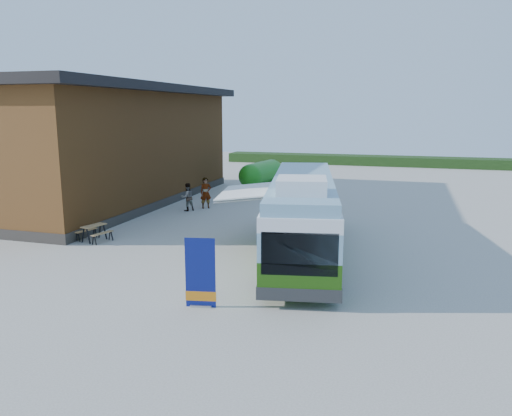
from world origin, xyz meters
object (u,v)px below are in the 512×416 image
(slurry_tanker, at_px, (261,174))
(person_a, at_px, (206,193))
(banner, at_px, (200,279))
(bus, at_px, (302,213))
(picnic_table, at_px, (94,229))
(person_b, at_px, (187,197))

(slurry_tanker, bearing_deg, person_a, -91.27)
(banner, xyz_separation_m, person_a, (-5.88, 14.62, 0.06))
(bus, xyz_separation_m, banner, (-1.81, -6.41, -0.89))
(picnic_table, xyz_separation_m, person_a, (1.90, 8.78, 0.39))
(picnic_table, height_order, slurry_tanker, slurry_tanker)
(person_b, distance_m, slurry_tanker, 9.06)
(bus, height_order, slurry_tanker, bus)
(bus, distance_m, banner, 6.72)
(person_b, relative_size, slurry_tanker, 0.29)
(banner, bearing_deg, person_b, 105.24)
(bus, distance_m, slurry_tanker, 17.17)
(person_b, bearing_deg, banner, 66.72)
(bus, bearing_deg, person_a, 122.33)
(banner, bearing_deg, slurry_tanker, 90.76)
(person_a, relative_size, person_b, 1.13)
(person_a, relative_size, slurry_tanker, 0.33)
(banner, distance_m, slurry_tanker, 22.81)
(person_a, height_order, slurry_tanker, slurry_tanker)
(bus, height_order, person_b, bus)
(banner, relative_size, picnic_table, 1.39)
(banner, distance_m, person_a, 15.76)
(picnic_table, bearing_deg, banner, -22.63)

